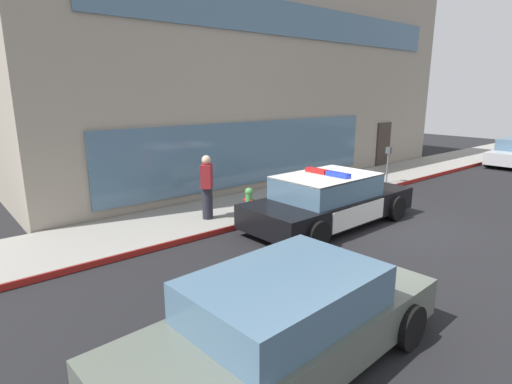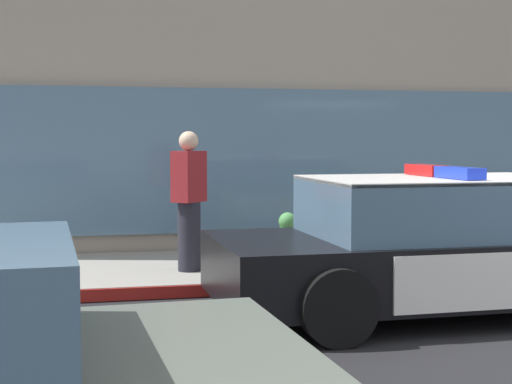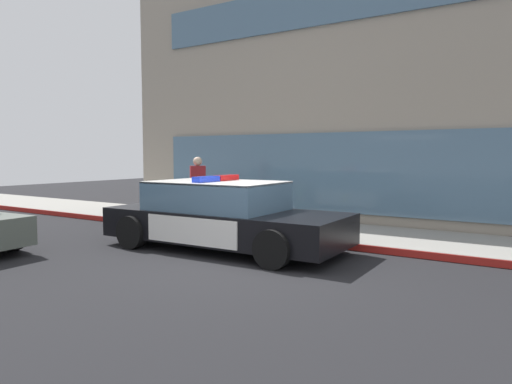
{
  "view_description": "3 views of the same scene",
  "coord_description": "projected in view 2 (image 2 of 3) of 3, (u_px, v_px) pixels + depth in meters",
  "views": [
    {
      "loc": [
        -9.53,
        -5.84,
        3.45
      ],
      "look_at": [
        -2.87,
        2.13,
        0.9
      ],
      "focal_mm": 28.57,
      "sensor_mm": 36.0,
      "label": 1
    },
    {
      "loc": [
        -5.01,
        -6.19,
        1.77
      ],
      "look_at": [
        -3.14,
        2.29,
        1.16
      ],
      "focal_mm": 53.41,
      "sensor_mm": 36.0,
      "label": 2
    },
    {
      "loc": [
        4.28,
        -6.66,
        1.93
      ],
      "look_at": [
        -1.62,
        2.51,
        1.04
      ],
      "focal_mm": 32.73,
      "sensor_mm": 36.0,
      "label": 3
    }
  ],
  "objects": [
    {
      "name": "sidewalk",
      "position": [
        459.0,
        261.0,
        10.57
      ],
      "size": [
        48.0,
        2.61,
        0.15
      ],
      "primitive_type": "cube",
      "color": "gray",
      "rests_on": "ground"
    },
    {
      "name": "curb_red_paint",
      "position": [
        510.0,
        278.0,
        9.29
      ],
      "size": [
        28.8,
        0.04,
        0.14
      ],
      "primitive_type": "cube",
      "color": "maroon",
      "rests_on": "ground"
    },
    {
      "name": "storefront_building",
      "position": [
        370.0,
        40.0,
        17.71
      ],
      "size": [
        18.38,
        11.97,
        8.12
      ],
      "color": "gray",
      "rests_on": "ground"
    },
    {
      "name": "police_cruiser",
      "position": [
        454.0,
        246.0,
        7.74
      ],
      "size": [
        5.05,
        2.25,
        1.49
      ],
      "rotation": [
        0.0,
        0.0,
        0.02
      ],
      "color": "black",
      "rests_on": "ground"
    },
    {
      "name": "fire_hydrant",
      "position": [
        288.0,
        243.0,
        9.25
      ],
      "size": [
        0.34,
        0.39,
        0.73
      ],
      "color": "#4C994C",
      "rests_on": "sidewalk"
    },
    {
      "name": "pedestrian_on_sidewalk",
      "position": [
        189.0,
        201.0,
        9.28
      ],
      "size": [
        0.46,
        0.47,
        1.71
      ],
      "rotation": [
        0.0,
        0.0,
        5.52
      ],
      "color": "#23232D",
      "rests_on": "sidewalk"
    }
  ]
}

